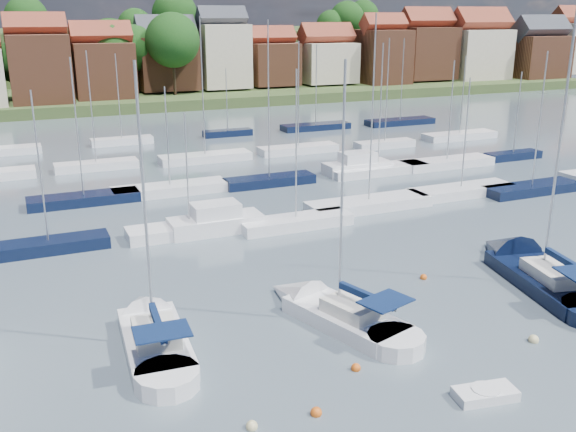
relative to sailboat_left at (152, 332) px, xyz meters
name	(u,v)px	position (x,y,z in m)	size (l,w,h in m)	color
ground	(208,169)	(13.22, 34.67, -0.36)	(260.00, 260.00, 0.00)	#4A5965
sailboat_left	(152,332)	(0.00, 0.00, 0.00)	(3.59, 11.13, 14.94)	white
sailboat_centre	(329,311)	(9.25, -1.41, 0.00)	(6.00, 11.23, 14.80)	white
sailboat_navy	(530,270)	(23.52, -1.08, -0.01)	(6.41, 14.34, 19.11)	black
tender	(485,394)	(11.91, -10.89, -0.14)	(2.81, 1.64, 0.57)	white
buoy_b	(252,428)	(2.08, -8.91, -0.36)	(0.48, 0.48, 0.48)	beige
buoy_c	(356,370)	(7.99, -6.70, -0.36)	(0.45, 0.45, 0.45)	#D85914
buoy_d	(533,342)	(17.44, -7.86, -0.36)	(0.52, 0.52, 0.52)	beige
buoy_e	(423,279)	(17.02, 0.99, -0.36)	(0.43, 0.43, 0.43)	#D85914
buoy_g	(316,415)	(4.81, -9.10, -0.36)	(0.49, 0.49, 0.49)	#D85914
marina_field	(240,173)	(15.12, 29.82, 0.07)	(79.62, 41.41, 15.93)	white
far_shore_town	(102,64)	(15.44, 127.34, 4.25)	(212.46, 90.00, 22.27)	#3D4D26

